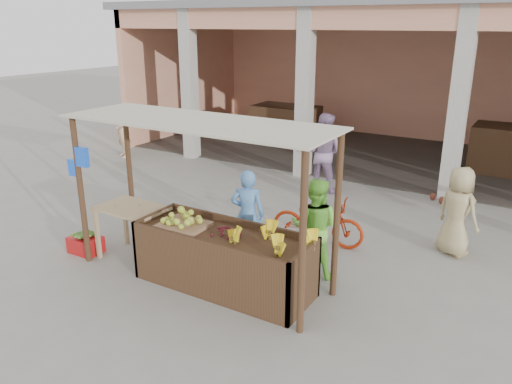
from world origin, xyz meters
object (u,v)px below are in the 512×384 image
Objects in this scene: vendor_blue at (248,212)px; vendor_green at (315,225)px; fruit_stall at (224,261)px; red_crate at (86,245)px; side_table at (132,215)px; motorcycle at (318,220)px.

vendor_blue is 1.15m from vendor_green.
vendor_blue is (-0.21, 0.98, 0.40)m from fruit_stall.
red_crate is 0.33× the size of vendor_blue.
vendor_green is at bearing 47.89° from fruit_stall.
side_table is 2.13× the size of red_crate.
fruit_stall is 1.55× the size of motorcycle.
red_crate is at bearing -174.53° from fruit_stall.
motorcycle is at bearing -79.96° from vendor_green.
red_crate is 3.86m from vendor_green.
fruit_stall is 2.13m from motorcycle.
vendor_blue is at bearing 101.90° from fruit_stall.
vendor_green is at bearing 19.14° from red_crate.
motorcycle is at bearing -146.06° from vendor_blue.
red_crate is 0.33× the size of vendor_green.
red_crate is (-0.85, -0.28, -0.60)m from side_table.
fruit_stall is 1.08m from vendor_blue.
vendor_green is 0.95× the size of motorcycle.
vendor_green is (1.15, 0.06, 0.00)m from vendor_blue.
fruit_stall is 2.66m from red_crate.
motorcycle is (2.33, 2.03, -0.30)m from side_table.
vendor_green is 1.15m from motorcycle.
vendor_blue reaches higher than motorcycle.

